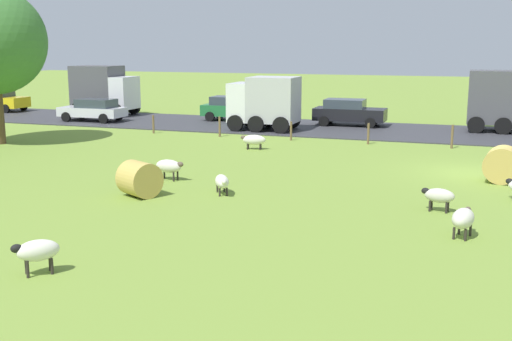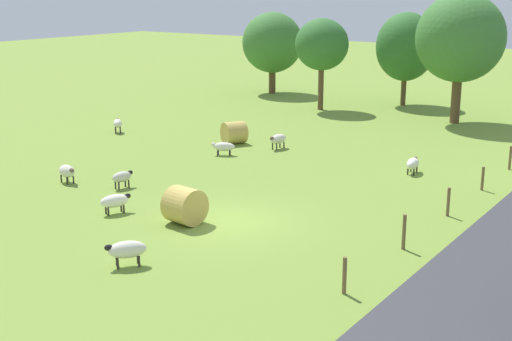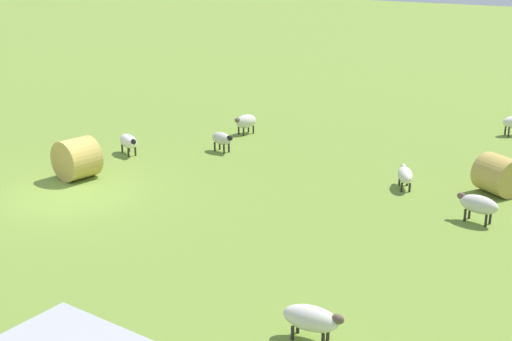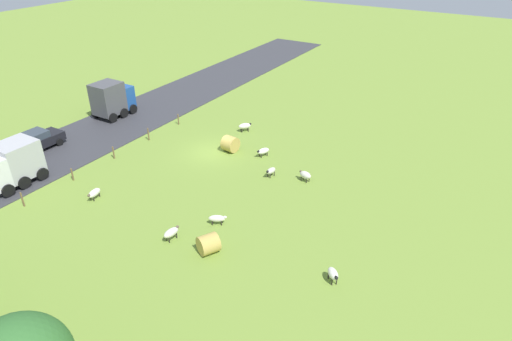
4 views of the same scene
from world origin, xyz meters
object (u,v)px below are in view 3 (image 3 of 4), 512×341
object	(u,v)px
sheep_1	(405,175)
sheep_5	(222,139)
sheep_6	(246,121)
hay_bale_0	(77,159)
sheep_7	(478,204)
hay_bale_1	(499,175)
sheep_3	(128,141)
sheep_2	(311,319)

from	to	relation	value
sheep_1	sheep_5	world-z (taller)	sheep_5
sheep_6	hay_bale_0	world-z (taller)	hay_bale_0
sheep_1	sheep_7	size ratio (longest dim) A/B	0.97
sheep_6	hay_bale_1	size ratio (longest dim) A/B	0.94
sheep_3	sheep_7	distance (m)	12.68
sheep_2	sheep_7	distance (m)	7.85
hay_bale_0	sheep_5	bearing A→B (deg)	158.65
sheep_1	hay_bale_0	xyz separation A→B (m)	(5.24, -9.26, 0.23)
sheep_3	hay_bale_1	distance (m)	12.90
sheep_2	sheep_6	world-z (taller)	sheep_6
sheep_1	sheep_2	xyz separation A→B (m)	(9.32, 2.07, 0.02)
hay_bale_0	hay_bale_1	xyz separation A→B (m)	(-6.44, 11.82, -0.07)
sheep_1	sheep_6	world-z (taller)	sheep_6
sheep_6	sheep_7	size ratio (longest dim) A/B	0.91
hay_bale_0	hay_bale_1	bearing A→B (deg)	118.58
sheep_5	sheep_7	size ratio (longest dim) A/B	0.86
sheep_1	hay_bale_0	size ratio (longest dim) A/B	0.89
sheep_5	hay_bale_1	world-z (taller)	hay_bale_1
sheep_3	sheep_5	xyz separation A→B (m)	(-2.23, 2.62, 0.01)
sheep_3	hay_bale_0	bearing A→B (deg)	11.52
sheep_1	sheep_2	size ratio (longest dim) A/B	0.94
sheep_3	hay_bale_0	size ratio (longest dim) A/B	0.92
sheep_5	sheep_2	bearing A→B (deg)	45.17
sheep_5	hay_bale_0	bearing A→B (deg)	-21.35
sheep_1	hay_bale_1	distance (m)	2.82
sheep_7	hay_bale_0	distance (m)	12.63
sheep_5	sheep_6	distance (m)	2.69
sheep_6	hay_bale_0	size ratio (longest dim) A/B	0.84
sheep_5	sheep_6	size ratio (longest dim) A/B	0.94
sheep_2	sheep_3	bearing A→B (deg)	-120.47
hay_bale_1	sheep_1	bearing A→B (deg)	-64.97
sheep_7	sheep_5	bearing A→B (deg)	-98.17
sheep_2	sheep_6	bearing A→B (deg)	-139.58
sheep_2	sheep_7	bearing A→B (deg)	174.72
sheep_1	sheep_5	distance (m)	7.24
sheep_5	hay_bale_1	bearing A→B (deg)	97.33
sheep_1	hay_bale_1	xyz separation A→B (m)	(-1.19, 2.56, 0.15)
hay_bale_0	sheep_3	bearing A→B (deg)	-168.48
sheep_3	hay_bale_0	distance (m)	3.01
sheep_7	sheep_2	bearing A→B (deg)	-5.28
sheep_1	sheep_3	xyz separation A→B (m)	(2.30, -9.86, 0.04)
sheep_7	hay_bale_1	bearing A→B (deg)	-174.92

